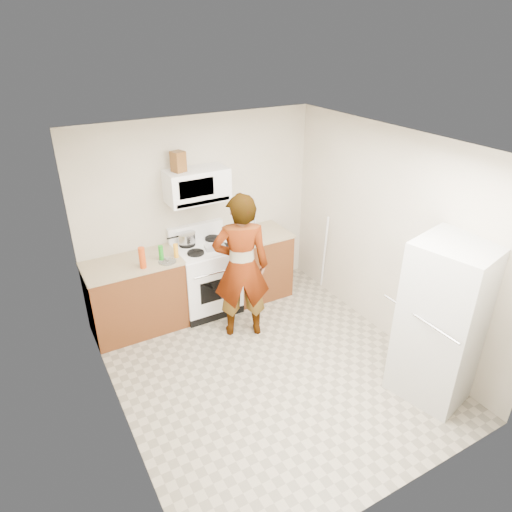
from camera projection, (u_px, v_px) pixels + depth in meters
floor at (270, 369)px, 5.12m from camera, size 3.60×3.60×0.00m
back_wall at (201, 213)px, 5.94m from camera, size 3.20×0.02×2.50m
right_wall at (390, 239)px, 5.24m from camera, size 0.02×3.60×2.50m
cabinet_left at (136, 297)px, 5.62m from camera, size 1.12×0.62×0.90m
counter_left at (131, 264)px, 5.40m from camera, size 1.14×0.64×0.03m
cabinet_right at (257, 265)px, 6.37m from camera, size 0.80×0.62×0.90m
counter_right at (257, 234)px, 6.15m from camera, size 0.82×0.64×0.03m
gas_range at (206, 276)px, 6.00m from camera, size 0.76×0.65×1.13m
microwave at (197, 185)px, 5.55m from camera, size 0.76×0.38×0.40m
person at (241, 267)px, 5.34m from camera, size 0.78×0.66×1.83m
fridge at (444, 322)px, 4.47m from camera, size 0.85×0.85×1.70m
kettle at (249, 224)px, 6.21m from camera, size 0.16×0.16×0.17m
jug at (178, 162)px, 5.32m from camera, size 0.17×0.17×0.24m
saucepan at (186, 238)px, 5.82m from camera, size 0.26×0.26×0.13m
tray at (215, 247)px, 5.73m from camera, size 0.27×0.20×0.05m
bottle_spray at (142, 258)px, 5.22m from camera, size 0.09×0.09×0.26m
bottle_hot_sauce at (176, 251)px, 5.48m from camera, size 0.07×0.07×0.17m
bottle_green_cap at (161, 253)px, 5.41m from camera, size 0.07×0.07×0.18m
pot_lid at (167, 261)px, 5.40m from camera, size 0.24×0.24×0.01m
broom at (325, 253)px, 6.37m from camera, size 0.16×0.23×1.18m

